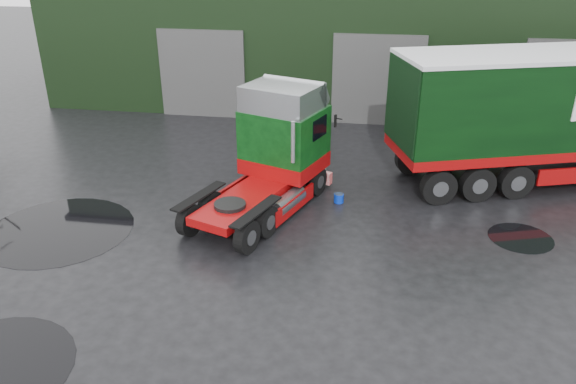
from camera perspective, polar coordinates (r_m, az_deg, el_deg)
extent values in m
plane|color=black|center=(13.67, -0.74, -11.22)|extent=(100.00, 100.00, 0.00)
cube|color=black|center=(31.25, 9.33, 15.55)|extent=(32.00, 12.00, 6.00)
cylinder|color=#0727A9|center=(18.33, 5.18, -0.62)|extent=(0.38, 0.38, 0.29)
cylinder|color=black|center=(17.60, 22.55, -4.32)|extent=(1.83, 1.83, 0.01)
cylinder|color=black|center=(17.99, -22.20, -3.61)|extent=(4.31, 4.31, 0.01)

